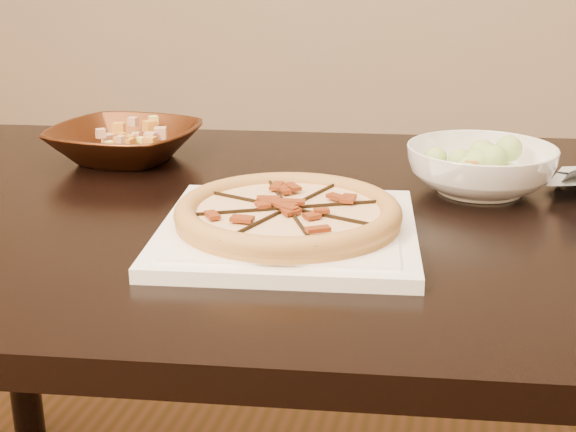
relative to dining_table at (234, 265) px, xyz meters
name	(u,v)px	position (x,y,z in m)	size (l,w,h in m)	color
dining_table	(234,265)	(0.00, 0.00, 0.00)	(1.55, 1.11, 0.75)	black
plate	(288,230)	(0.11, -0.12, 0.11)	(0.37, 0.37, 0.02)	white
pizza	(288,213)	(0.11, -0.12, 0.13)	(0.29, 0.29, 0.03)	#AA7839
bronze_bowl	(125,143)	(-0.25, 0.18, 0.13)	(0.25, 0.25, 0.06)	#4F2712
mixed_dish	(122,118)	(-0.25, 0.18, 0.17)	(0.11, 0.12, 0.03)	tan
salad_bowl	(480,169)	(0.35, 0.14, 0.13)	(0.22, 0.22, 0.07)	white
salad	(483,135)	(0.35, 0.14, 0.18)	(0.12, 0.10, 0.04)	#A9C15F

